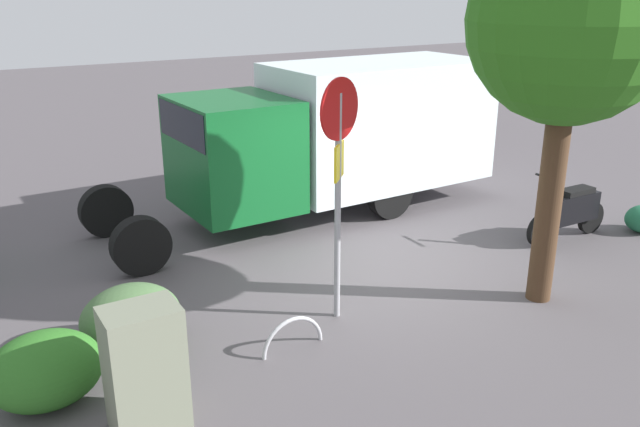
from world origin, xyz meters
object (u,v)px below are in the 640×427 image
Objects in this scene: street_tree at (571,24)px; utility_cabinet at (145,369)px; box_truck_near at (336,130)px; motorcycle at (570,210)px; bike_rack_hoop at (293,349)px; stop_sign at (339,163)px.

street_tree reaches higher than utility_cabinet.
box_truck_near is 4.38m from motorcycle.
box_truck_near is at bearing -52.29° from motorcycle.
utility_cabinet is (5.16, 4.67, -0.90)m from box_truck_near.
street_tree is 6.30m from utility_cabinet.
box_truck_near is at bearing -128.13° from bike_rack_hoop.
street_tree reaches higher than box_truck_near.
motorcycle is 5.86m from bike_rack_hoop.
utility_cabinet reaches higher than bike_rack_hoop.
box_truck_near is 5.47m from bike_rack_hoop.
box_truck_near reaches higher than motorcycle.
motorcycle is at bearing -176.58° from stop_sign.
stop_sign is at bearing -154.65° from bike_rack_hoop.
street_tree is (2.19, 1.31, 3.18)m from motorcycle.
stop_sign reaches higher than bike_rack_hoop.
stop_sign reaches higher than utility_cabinet.
street_tree reaches higher than motorcycle.
street_tree is at bearing 31.73° from motorcycle.
street_tree is at bearing 159.26° from stop_sign.
box_truck_near is at bearing -137.87° from utility_cabinet.
street_tree reaches higher than bike_rack_hoop.
stop_sign reaches higher than box_truck_near.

